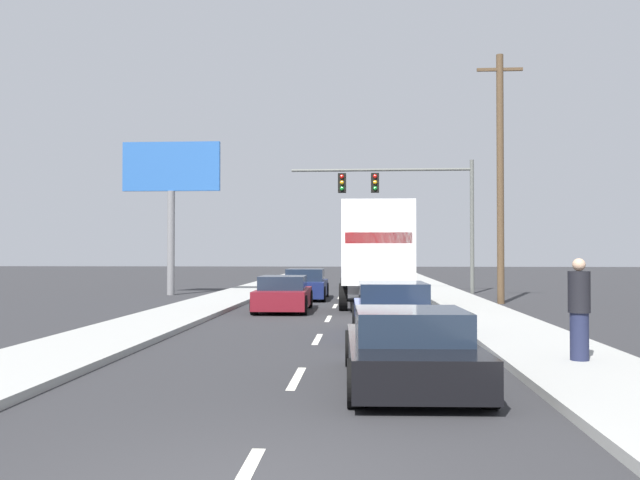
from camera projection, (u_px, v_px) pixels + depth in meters
The scene contains 13 objects.
ground_plane at pixel (339, 298), 30.59m from camera, with size 140.00×140.00×0.00m, color #2B2B2D.
sidewalk_right at pixel (464, 306), 25.30m from camera, with size 2.46×80.00×0.14m, color #9E9E99.
sidewalk_left at pixel (208, 304), 25.90m from camera, with size 2.46×80.00×0.14m, color #9E9E99.
lane_markings at pixel (338, 301), 28.52m from camera, with size 0.14×57.00×0.01m.
car_navy at pixel (305, 285), 29.94m from camera, with size 1.94×4.44×1.32m.
car_maroon at pixel (283, 295), 23.81m from camera, with size 1.91×4.17×1.22m.
box_truck at pixel (374, 250), 25.93m from camera, with size 2.75×7.89×3.78m.
car_blue at pixel (392, 312), 16.56m from camera, with size 1.99×4.71×1.31m.
car_black at pixel (410, 350), 10.54m from camera, with size 2.08×4.46×1.17m.
traffic_signal_mast at pixel (396, 193), 34.31m from camera, with size 9.10×0.69×6.64m.
utility_pole_mid at pixel (500, 175), 27.32m from camera, with size 1.80×0.28×9.93m.
roadside_billboard at pixel (171, 184), 33.00m from camera, with size 4.73×0.36×7.35m.
pedestrian_near_corner at pixel (579, 309), 12.03m from camera, with size 0.38×0.38×1.78m.
Camera 1 is at (1.08, -5.62, 2.02)m, focal length 38.61 mm.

